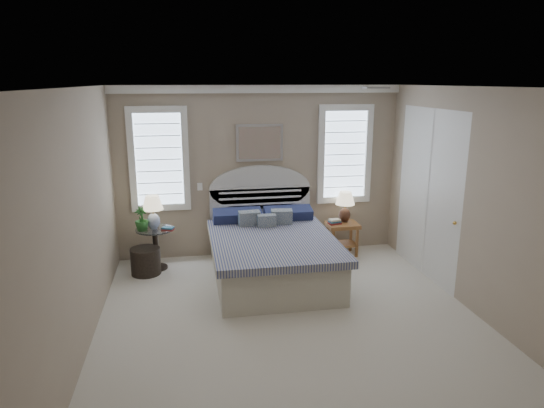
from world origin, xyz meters
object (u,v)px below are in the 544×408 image
at_px(bed, 271,251).
at_px(lamp_left, 153,208).
at_px(side_table_left, 156,244).
at_px(floor_pot, 146,261).
at_px(nightstand_right, 342,232).
at_px(lamp_right, 345,203).

relative_size(bed, lamp_left, 4.48).
relative_size(side_table_left, lamp_left, 1.24).
height_order(floor_pot, lamp_left, lamp_left).
xyz_separation_m(side_table_left, nightstand_right, (2.95, 0.10, -0.00)).
distance_m(bed, nightstand_right, 1.47).
bearing_deg(nightstand_right, lamp_left, -178.35).
bearing_deg(bed, lamp_left, 159.91).
xyz_separation_m(bed, nightstand_right, (1.30, 0.69, 0.00)).
height_order(lamp_left, lamp_right, lamp_left).
distance_m(nightstand_right, floor_pot, 3.11).
distance_m(floor_pot, lamp_right, 3.24).
height_order(side_table_left, lamp_right, lamp_right).
bearing_deg(lamp_right, nightstand_right, -123.50).
bearing_deg(bed, side_table_left, 160.26).
distance_m(side_table_left, lamp_left, 0.55).
bearing_deg(side_table_left, nightstand_right, 1.94).
height_order(bed, floor_pot, bed).
distance_m(side_table_left, nightstand_right, 2.95).
bearing_deg(lamp_left, side_table_left, -57.17).
height_order(floor_pot, lamp_right, lamp_right).
bearing_deg(nightstand_right, lamp_right, 56.50).
bearing_deg(lamp_right, lamp_left, -176.64).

